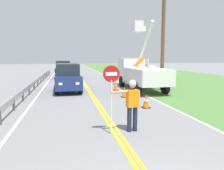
# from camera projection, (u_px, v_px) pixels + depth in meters

# --- Properties ---
(grass_verge_right) EXTENTS (16.00, 110.00, 0.01)m
(grass_verge_right) POSITION_uv_depth(u_px,v_px,m) (184.00, 80.00, 25.06)
(grass_verge_right) COLOR #517F3D
(grass_verge_right) RESTS_ON ground
(centerline_yellow_left) EXTENTS (0.11, 110.00, 0.01)m
(centerline_yellow_left) POSITION_uv_depth(u_px,v_px,m) (82.00, 82.00, 22.72)
(centerline_yellow_left) COLOR yellow
(centerline_yellow_left) RESTS_ON ground
(centerline_yellow_right) EXTENTS (0.11, 110.00, 0.01)m
(centerline_yellow_right) POSITION_uv_depth(u_px,v_px,m) (84.00, 82.00, 22.75)
(centerline_yellow_right) COLOR yellow
(centerline_yellow_right) RESTS_ON ground
(edge_line_right) EXTENTS (0.12, 110.00, 0.01)m
(edge_line_right) POSITION_uv_depth(u_px,v_px,m) (117.00, 81.00, 23.46)
(edge_line_right) COLOR silver
(edge_line_right) RESTS_ON ground
(edge_line_left) EXTENTS (0.12, 110.00, 0.01)m
(edge_line_left) POSITION_uv_depth(u_px,v_px,m) (47.00, 83.00, 22.01)
(edge_line_left) COLOR silver
(edge_line_left) RESTS_ON ground
(flagger_worker) EXTENTS (1.08, 0.31, 1.83)m
(flagger_worker) POSITION_uv_depth(u_px,v_px,m) (132.00, 102.00, 7.57)
(flagger_worker) COLOR #1E2338
(flagger_worker) RESTS_ON ground
(stop_sign_paddle) EXTENTS (0.56, 0.04, 2.33)m
(stop_sign_paddle) POSITION_uv_depth(u_px,v_px,m) (111.00, 84.00, 7.22)
(stop_sign_paddle) COLOR silver
(stop_sign_paddle) RESTS_ON ground
(utility_bucket_truck) EXTENTS (2.67, 6.82, 5.43)m
(utility_bucket_truck) POSITION_uv_depth(u_px,v_px,m) (140.00, 72.00, 17.58)
(utility_bucket_truck) COLOR white
(utility_bucket_truck) RESTS_ON ground
(oncoming_suv_nearest) EXTENTS (2.05, 4.67, 2.10)m
(oncoming_suv_nearest) POSITION_uv_depth(u_px,v_px,m) (67.00, 77.00, 16.50)
(oncoming_suv_nearest) COLOR navy
(oncoming_suv_nearest) RESTS_ON ground
(oncoming_suv_second) EXTENTS (1.92, 4.61, 2.10)m
(oncoming_suv_second) POSITION_uv_depth(u_px,v_px,m) (63.00, 69.00, 27.08)
(oncoming_suv_second) COLOR black
(oncoming_suv_second) RESTS_ON ground
(utility_pole_near) EXTENTS (1.80, 0.28, 8.00)m
(utility_pole_near) POSITION_uv_depth(u_px,v_px,m) (163.00, 36.00, 16.71)
(utility_pole_near) COLOR brown
(utility_pole_near) RESTS_ON ground
(traffic_cone_lead) EXTENTS (0.40, 0.40, 0.70)m
(traffic_cone_lead) POSITION_uv_depth(u_px,v_px,m) (146.00, 101.00, 11.20)
(traffic_cone_lead) COLOR orange
(traffic_cone_lead) RESTS_ON ground
(traffic_cone_mid) EXTENTS (0.40, 0.40, 0.70)m
(traffic_cone_mid) POSITION_uv_depth(u_px,v_px,m) (124.00, 92.00, 14.13)
(traffic_cone_mid) COLOR orange
(traffic_cone_mid) RESTS_ON ground
(traffic_cone_tail) EXTENTS (0.40, 0.40, 0.70)m
(traffic_cone_tail) POSITION_uv_depth(u_px,v_px,m) (116.00, 86.00, 16.93)
(traffic_cone_tail) COLOR orange
(traffic_cone_tail) RESTS_ON ground
(guardrail_left_shoulder) EXTENTS (0.10, 32.00, 0.71)m
(guardrail_left_shoulder) POSITION_uv_depth(u_px,v_px,m) (36.00, 82.00, 18.33)
(guardrail_left_shoulder) COLOR #9EA0A3
(guardrail_left_shoulder) RESTS_ON ground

